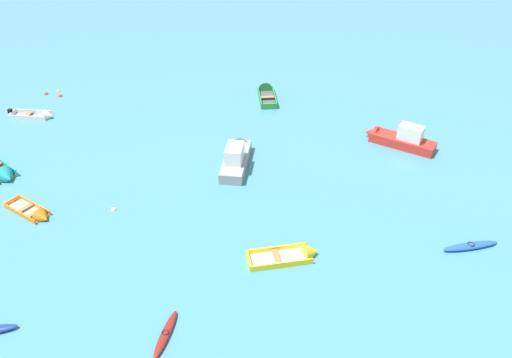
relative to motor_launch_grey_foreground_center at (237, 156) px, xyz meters
name	(u,v)px	position (x,y,z in m)	size (l,w,h in m)	color
motor_launch_grey_foreground_center	(237,156)	(0.00, 0.00, 0.00)	(2.29, 5.88, 2.17)	gray
rowboat_white_far_left	(40,116)	(-17.18, 7.45, -0.42)	(4.03, 1.58, 1.10)	gray
rowboat_green_midfield_right	(266,92)	(2.46, 12.06, -0.38)	(1.76, 4.68, 1.33)	#4C4C51
rowboat_yellow_midfield_left	(299,255)	(3.77, -10.03, -0.44)	(4.25, 2.03, 1.28)	beige
rowboat_orange_near_camera	(37,215)	(-12.47, -6.23, -0.46)	(3.63, 2.94, 1.06)	beige
rowboat_turquoise_back_row_left	(0,173)	(-16.72, -1.56, -0.37)	(4.26, 3.98, 1.36)	#99754C
kayak_blue_cluster_inner	(470,246)	(13.83, -9.37, -0.46)	(3.49, 1.21, 0.33)	blue
kayak_maroon_outer_left	(166,334)	(-3.03, -15.41, -0.49)	(1.07, 2.89, 0.27)	maroon
motor_launch_red_outer_right	(399,138)	(12.57, 2.55, -0.01)	(5.42, 4.12, 2.11)	red
mooring_buoy_near_foreground	(114,210)	(-7.82, -5.56, -0.62)	(0.35, 0.35, 0.35)	silver
mooring_buoy_central	(59,91)	(-17.39, 12.98, -0.62)	(0.31, 0.31, 0.31)	yellow
mooring_buoy_far_field	(46,94)	(-18.35, 12.32, -0.62)	(0.39, 0.39, 0.39)	red
mooring_buoy_midfield	(60,96)	(-16.87, 11.84, -0.62)	(0.40, 0.40, 0.40)	red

